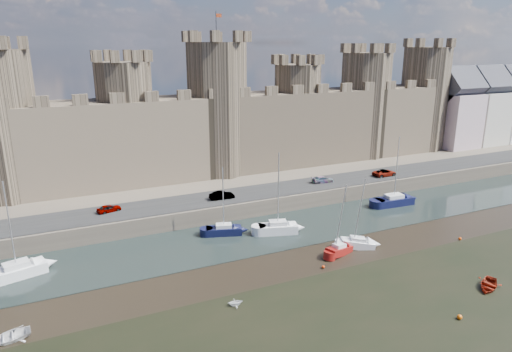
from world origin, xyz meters
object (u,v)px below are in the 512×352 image
at_px(car_2, 323,180).
at_px(sailboat_1, 224,230).
at_px(sailboat_3, 394,200).
at_px(sailboat_4, 339,249).
at_px(car_3, 385,173).
at_px(sailboat_2, 278,228).
at_px(sailboat_5, 357,243).
at_px(car_1, 222,195).
at_px(sailboat_0, 17,270).
at_px(car_0, 109,208).

relative_size(car_2, sailboat_1, 0.40).
height_order(sailboat_3, sailboat_4, sailboat_3).
relative_size(car_2, car_3, 0.86).
xyz_separation_m(car_3, sailboat_2, (-26.33, -9.70, -2.23)).
bearing_deg(car_2, sailboat_5, 164.46).
relative_size(car_2, sailboat_5, 0.42).
bearing_deg(sailboat_4, sailboat_5, -8.28).
xyz_separation_m(car_1, sailboat_5, (11.70, -18.28, -2.45)).
relative_size(car_3, sailboat_1, 0.47).
xyz_separation_m(car_2, sailboat_0, (-46.38, -9.66, -2.20)).
distance_m(car_1, car_3, 30.78).
xyz_separation_m(car_2, sailboat_2, (-14.15, -10.91, -2.17)).
height_order(car_1, car_3, car_1).
xyz_separation_m(car_3, sailboat_1, (-33.26, -7.00, -2.35)).
distance_m(car_1, car_2, 18.63).
xyz_separation_m(car_1, sailboat_1, (-2.48, -7.29, -2.36)).
bearing_deg(car_2, sailboat_0, 106.00).
relative_size(sailboat_0, sailboat_1, 1.17).
height_order(car_2, sailboat_2, sailboat_2).
distance_m(sailboat_2, sailboat_3, 22.48).
bearing_deg(sailboat_5, sailboat_1, 165.12).
bearing_deg(sailboat_0, sailboat_2, -17.48).
bearing_deg(sailboat_0, sailboat_4, -30.91).
bearing_deg(sailboat_3, sailboat_5, -140.84).
bearing_deg(sailboat_3, car_2, 137.82).
bearing_deg(sailboat_3, sailboat_0, -174.91).
bearing_deg(car_0, sailboat_1, -136.37).
xyz_separation_m(sailboat_0, sailboat_2, (32.22, -1.25, 0.03)).
bearing_deg(car_0, sailboat_2, -132.96).
xyz_separation_m(car_3, sailboat_4, (-22.32, -18.60, -2.44)).
xyz_separation_m(car_3, sailboat_3, (-3.98, -7.31, -2.27)).
relative_size(car_0, car_2, 0.86).
bearing_deg(car_1, sailboat_5, -145.61).
distance_m(sailboat_0, sailboat_5, 40.61).
height_order(car_3, sailboat_2, sailboat_2).
bearing_deg(sailboat_0, car_0, 26.36).
bearing_deg(car_2, sailboat_3, -131.83).
relative_size(sailboat_2, sailboat_3, 1.02).
relative_size(car_0, car_1, 0.87).
bearing_deg(sailboat_5, car_1, 145.51).
distance_m(car_0, sailboat_0, 15.45).
distance_m(car_0, car_1, 16.40).
distance_m(sailboat_4, sailboat_5, 3.29).
xyz_separation_m(sailboat_0, sailboat_4, (36.24, -10.15, -0.17)).
relative_size(car_0, sailboat_4, 0.37).
distance_m(sailboat_2, sailboat_4, 9.77).
height_order(car_3, sailboat_4, sailboat_4).
bearing_deg(sailboat_1, sailboat_5, -20.50).
height_order(car_0, sailboat_5, sailboat_5).
bearing_deg(car_2, car_3, -91.42).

